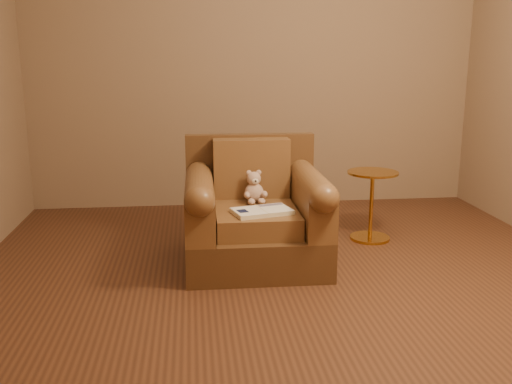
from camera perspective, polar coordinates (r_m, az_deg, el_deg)
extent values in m
plane|color=#522E1C|center=(3.48, 3.53, -9.35)|extent=(4.00, 4.00, 0.00)
cube|color=#8B6F55|center=(5.19, -0.17, 13.49)|extent=(4.00, 0.02, 2.70)
cube|color=#8B6F55|center=(1.29, 20.35, 12.75)|extent=(4.00, 0.02, 2.70)
cube|color=#51331B|center=(3.80, -0.08, -5.28)|extent=(0.91, 0.87, 0.25)
cube|color=#51331B|center=(4.06, -0.62, 1.90)|extent=(0.90, 0.10, 0.56)
cube|color=brown|center=(3.70, -0.01, -2.65)|extent=(0.53, 0.64, 0.14)
cube|color=brown|center=(3.94, -0.47, 2.39)|extent=(0.53, 0.15, 0.41)
cube|color=brown|center=(3.66, -5.64, -1.65)|extent=(0.19, 0.77, 0.29)
cube|color=brown|center=(3.73, 5.52, -1.35)|extent=(0.19, 0.77, 0.29)
cylinder|color=brown|center=(3.63, -5.69, 0.56)|extent=(0.19, 0.77, 0.18)
cylinder|color=brown|center=(3.70, 5.57, 0.81)|extent=(0.19, 0.77, 0.18)
ellipsoid|color=tan|center=(3.83, -0.19, -0.08)|extent=(0.13, 0.12, 0.14)
sphere|color=tan|center=(3.82, -0.21, 1.34)|extent=(0.09, 0.09, 0.09)
ellipsoid|color=tan|center=(3.81, -0.72, 1.91)|extent=(0.04, 0.02, 0.04)
ellipsoid|color=tan|center=(3.82, 0.26, 1.95)|extent=(0.04, 0.02, 0.04)
ellipsoid|color=beige|center=(3.78, -0.08, 1.07)|extent=(0.04, 0.03, 0.04)
sphere|color=black|center=(3.76, -0.03, 1.10)|extent=(0.01, 0.01, 0.01)
ellipsoid|color=tan|center=(3.77, -0.91, -0.31)|extent=(0.04, 0.08, 0.04)
ellipsoid|color=tan|center=(3.79, 0.86, -0.22)|extent=(0.04, 0.08, 0.04)
ellipsoid|color=tan|center=(3.76, -0.46, -0.98)|extent=(0.05, 0.08, 0.04)
ellipsoid|color=tan|center=(3.78, 0.57, -0.92)|extent=(0.05, 0.08, 0.04)
cube|color=beige|center=(3.56, 0.61, -1.96)|extent=(0.40, 0.30, 0.03)
cube|color=white|center=(3.53, -0.74, -1.88)|extent=(0.22, 0.25, 0.00)
cube|color=white|center=(3.59, 1.93, -1.60)|extent=(0.22, 0.25, 0.00)
cube|color=beige|center=(3.56, 0.61, -1.73)|extent=(0.06, 0.21, 0.00)
cube|color=#0F1638|center=(3.51, -1.36, -1.91)|extent=(0.08, 0.09, 0.00)
cube|color=slate|center=(3.66, 1.46, -1.29)|extent=(0.17, 0.08, 0.00)
cylinder|color=gold|center=(4.40, 11.30, -4.51)|extent=(0.30, 0.30, 0.02)
cylinder|color=gold|center=(4.33, 11.45, -1.36)|extent=(0.03, 0.03, 0.48)
cylinder|color=gold|center=(4.27, 11.61, 1.91)|extent=(0.37, 0.37, 0.02)
cylinder|color=gold|center=(4.27, 11.60, 1.75)|extent=(0.03, 0.03, 0.02)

